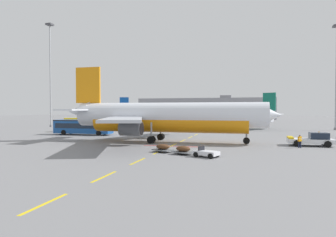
% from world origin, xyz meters
% --- Properties ---
extents(ground, '(400.00, 400.00, 0.00)m').
position_xyz_m(ground, '(40.00, 40.00, 0.00)').
color(ground, slate).
extents(apron_paint_markings, '(8.00, 97.59, 0.01)m').
position_xyz_m(apron_paint_markings, '(18.00, 38.95, 0.00)').
color(apron_paint_markings, yellow).
rests_on(apron_paint_markings, ground).
extents(airliner_foreground, '(34.68, 34.63, 12.20)m').
position_xyz_m(airliner_foreground, '(15.64, 27.24, 3.95)').
color(airliner_foreground, silver).
rests_on(airliner_foreground, ground).
extents(pushback_tug, '(6.01, 3.21, 2.08)m').
position_xyz_m(pushback_tug, '(37.05, 27.44, 0.90)').
color(pushback_tug, silver).
rests_on(pushback_tug, ground).
extents(airliner_mid_left, '(25.60, 24.26, 9.39)m').
position_xyz_m(airliner_mid_left, '(23.99, 68.01, 3.04)').
color(airliner_mid_left, silver).
rests_on(airliner_mid_left, ground).
extents(airliner_far_center, '(28.31, 27.57, 10.04)m').
position_xyz_m(airliner_far_center, '(-10.47, 99.05, 3.25)').
color(airliner_far_center, white).
rests_on(airliner_far_center, ground).
extents(apron_shuttle_bus, '(12.08, 3.21, 3.00)m').
position_xyz_m(apron_shuttle_bus, '(-3.99, 35.89, 1.75)').
color(apron_shuttle_bus, '#194C99').
rests_on(apron_shuttle_bus, ground).
extents(catering_truck, '(7.32, 5.37, 3.14)m').
position_xyz_m(catering_truck, '(-9.80, 43.64, 1.65)').
color(catering_truck, black).
rests_on(catering_truck, ground).
extents(baggage_train, '(8.46, 4.82, 1.14)m').
position_xyz_m(baggage_train, '(21.37, 14.73, 0.52)').
color(baggage_train, silver).
rests_on(baggage_train, ground).
extents(ground_crew_worker, '(0.57, 0.53, 1.76)m').
position_xyz_m(ground_crew_worker, '(35.04, 24.67, 1.01)').
color(ground_crew_worker, '#191E38').
rests_on(ground_crew_worker, ground).
extents(apron_light_mast_near, '(1.80, 1.80, 30.00)m').
position_xyz_m(apron_light_mast_near, '(-27.89, 58.18, 18.25)').
color(apron_light_mast_near, slate).
rests_on(apron_light_mast_near, ground).
extents(apron_light_mast_far, '(1.80, 1.80, 25.79)m').
position_xyz_m(apron_light_mast_far, '(48.85, 64.55, 15.97)').
color(apron_light_mast_far, slate).
rests_on(apron_light_mast_far, ground).
extents(terminal_satellite, '(72.30, 18.46, 12.70)m').
position_xyz_m(terminal_satellite, '(4.62, 149.04, 5.57)').
color(terminal_satellite, gray).
rests_on(terminal_satellite, ground).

